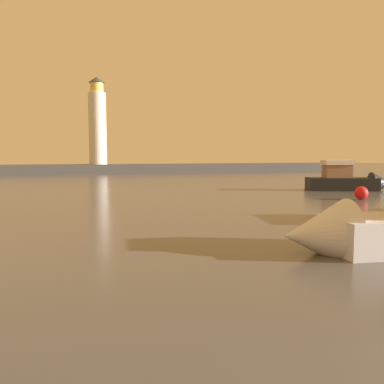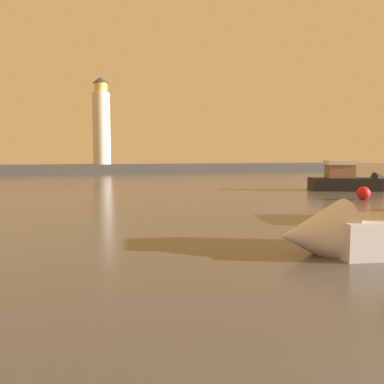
{
  "view_description": "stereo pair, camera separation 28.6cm",
  "coord_description": "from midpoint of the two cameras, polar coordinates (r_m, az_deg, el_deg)",
  "views": [
    {
      "loc": [
        -5.88,
        -2.41,
        3.11
      ],
      "look_at": [
        0.53,
        18.32,
        1.14
      ],
      "focal_mm": 37.98,
      "sensor_mm": 36.0,
      "label": 1
    },
    {
      "loc": [
        -5.61,
        -2.49,
        3.11
      ],
      "look_at": [
        0.53,
        18.32,
        1.14
      ],
      "focal_mm": 37.98,
      "sensor_mm": 36.0,
      "label": 2
    }
  ],
  "objects": [
    {
      "name": "motorboat_2",
      "position": [
        38.55,
        21.33,
        1.51
      ],
      "size": [
        7.73,
        4.36,
        3.06
      ],
      "color": "black",
      "rests_on": "ground_plane"
    },
    {
      "name": "lighthouse",
      "position": [
        72.59,
        -13.25,
        9.37
      ],
      "size": [
        2.98,
        2.98,
        14.88
      ],
      "color": "silver",
      "rests_on": "breakwater"
    },
    {
      "name": "breakwater",
      "position": [
        72.46,
        -12.66,
        3.21
      ],
      "size": [
        93.32,
        4.57,
        1.53
      ],
      "primitive_type": "cube",
      "color": "#423F3D",
      "rests_on": "ground_plane"
    },
    {
      "name": "mooring_buoy",
      "position": [
        30.8,
        22.43,
        -0.13
      ],
      "size": [
        0.93,
        0.93,
        0.93
      ],
      "primitive_type": "sphere",
      "color": "red",
      "rests_on": "ground_plane"
    },
    {
      "name": "ground_plane",
      "position": [
        37.89,
        -8.41,
        0.43
      ],
      "size": [
        220.0,
        220.0,
        0.0
      ],
      "primitive_type": "plane",
      "color": "#4C4742"
    }
  ]
}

